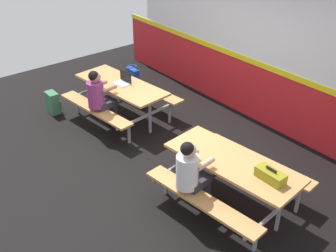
{
  "coord_description": "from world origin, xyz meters",
  "views": [
    {
      "loc": [
        4.64,
        -3.59,
        4.05
      ],
      "look_at": [
        0.0,
        0.14,
        0.55
      ],
      "focal_mm": 44.68,
      "sensor_mm": 36.0,
      "label": 1
    }
  ],
  "objects": [
    {
      "name": "ground_plane",
      "position": [
        0.0,
        0.0,
        -0.01
      ],
      "size": [
        10.0,
        10.0,
        0.02
      ],
      "primitive_type": "cube",
      "color": "black"
    },
    {
      "name": "accent_backdrop",
      "position": [
        0.0,
        2.27,
        1.25
      ],
      "size": [
        8.0,
        0.14,
        2.6
      ],
      "color": "red",
      "rests_on": "ground"
    },
    {
      "name": "picnic_table_left",
      "position": [
        -1.54,
        0.23,
        0.58
      ],
      "size": [
        2.02,
        1.74,
        0.74
      ],
      "color": "tan",
      "rests_on": "ground"
    },
    {
      "name": "picnic_table_right",
      "position": [
        1.54,
        0.04,
        0.58
      ],
      "size": [
        2.02,
        1.74,
        0.74
      ],
      "color": "tan",
      "rests_on": "ground"
    },
    {
      "name": "student_nearer",
      "position": [
        -1.42,
        -0.31,
        0.71
      ],
      "size": [
        0.39,
        0.54,
        1.21
      ],
      "color": "#2D2D38",
      "rests_on": "ground"
    },
    {
      "name": "student_further",
      "position": [
        1.34,
        -0.54,
        0.71
      ],
      "size": [
        0.39,
        0.54,
        1.21
      ],
      "color": "#2D2D38",
      "rests_on": "ground"
    },
    {
      "name": "laptop_silver",
      "position": [
        -1.52,
        0.27,
        0.79
      ],
      "size": [
        0.34,
        0.25,
        0.22
      ],
      "color": "silver",
      "rests_on": "picnic_table_left"
    },
    {
      "name": "toolbox_grey",
      "position": [
        2.13,
        0.1,
        0.81
      ],
      "size": [
        0.4,
        0.18,
        0.18
      ],
      "color": "olive",
      "rests_on": "picnic_table_right"
    },
    {
      "name": "backpack_dark",
      "position": [
        -2.6,
        -0.73,
        0.22
      ],
      "size": [
        0.3,
        0.22,
        0.44
      ],
      "color": "#3F724C",
      "rests_on": "ground"
    },
    {
      "name": "tote_bag_bright",
      "position": [
        -2.76,
        1.31,
        0.19
      ],
      "size": [
        0.34,
        0.21,
        0.43
      ],
      "color": "#1E47B2",
      "rests_on": "ground"
    }
  ]
}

